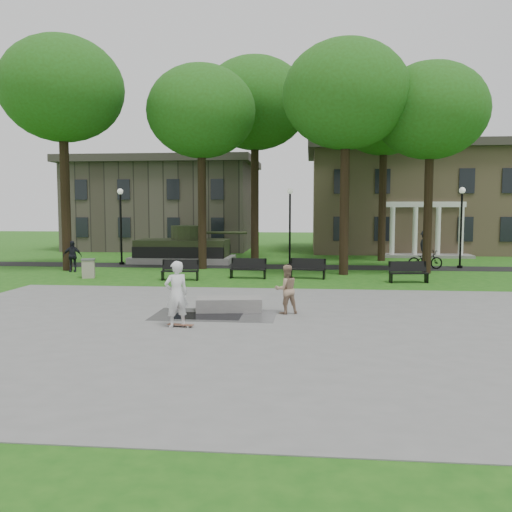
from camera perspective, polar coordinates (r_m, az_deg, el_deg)
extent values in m
plane|color=#1B5213|center=(20.74, 0.90, -4.68)|extent=(120.00, 120.00, 0.00)
cube|color=gray|center=(15.85, -0.63, -7.67)|extent=(22.00, 16.00, 0.02)
cube|color=black|center=(32.60, 2.66, -1.13)|extent=(44.00, 2.60, 0.01)
cube|color=#9E8460|center=(47.11, 15.91, 5.43)|extent=(16.00, 11.00, 8.00)
cube|color=#38332D|center=(47.35, 16.04, 10.64)|extent=(17.00, 12.00, 0.60)
cube|color=silver|center=(41.71, 17.24, 5.21)|extent=(6.00, 0.30, 0.40)
cube|color=#4C443D|center=(48.57, -9.51, 5.07)|extent=(15.00, 10.00, 7.20)
cylinder|color=black|center=(32.43, -19.44, 6.47)|extent=(0.52, 0.52, 8.96)
ellipsoid|color=#255112|center=(33.08, -19.73, 16.21)|extent=(6.80, 6.80, 5.78)
cylinder|color=black|center=(31.49, -5.70, 5.91)|extent=(0.48, 0.48, 8.00)
ellipsoid|color=#255112|center=(31.97, -5.78, 14.91)|extent=(6.20, 6.20, 5.27)
cylinder|color=black|center=(28.94, 9.30, 6.27)|extent=(0.50, 0.50, 8.32)
ellipsoid|color=#255112|center=(29.52, 9.45, 16.41)|extent=(6.60, 6.60, 5.61)
cylinder|color=black|center=(30.53, 17.67, 5.43)|extent=(0.46, 0.46, 7.68)
ellipsoid|color=#255112|center=(30.96, 17.92, 14.34)|extent=(6.00, 6.00, 5.10)
cylinder|color=black|center=(36.58, -0.12, 6.81)|extent=(0.54, 0.54, 9.28)
ellipsoid|color=#255112|center=(37.22, -0.12, 15.77)|extent=(7.20, 7.20, 6.12)
cylinder|color=black|center=(37.19, 13.18, 6.15)|extent=(0.50, 0.50, 8.64)
ellipsoid|color=#255112|center=(37.70, 13.35, 14.38)|extent=(6.40, 6.40, 5.44)
cylinder|color=black|center=(34.73, -14.02, 2.73)|extent=(0.12, 0.12, 4.40)
sphere|color=silver|center=(34.72, -14.10, 6.61)|extent=(0.36, 0.36, 0.36)
cylinder|color=black|center=(34.87, -13.95, -0.75)|extent=(0.32, 0.32, 0.16)
cylinder|color=black|center=(32.72, 3.58, 2.74)|extent=(0.12, 0.12, 4.40)
sphere|color=silver|center=(32.71, 3.60, 6.85)|extent=(0.36, 0.36, 0.36)
cylinder|color=black|center=(32.87, 3.56, -0.96)|extent=(0.32, 0.32, 0.16)
cylinder|color=black|center=(33.86, 20.76, 2.50)|extent=(0.12, 0.12, 4.40)
sphere|color=silver|center=(33.85, 20.89, 6.47)|extent=(0.36, 0.36, 0.36)
cylinder|color=black|center=(34.01, 20.65, -1.07)|extent=(0.32, 0.32, 0.16)
cube|color=gray|center=(35.49, -7.70, -0.36)|extent=(6.50, 3.40, 0.40)
cube|color=#2B321A|center=(35.43, -7.71, 0.85)|extent=(5.80, 2.80, 1.10)
cube|color=black|center=(34.14, -8.23, 0.35)|extent=(5.80, 0.35, 0.70)
cube|color=black|center=(36.76, -7.22, 0.69)|extent=(5.80, 0.35, 0.70)
cylinder|color=#2B321A|center=(35.30, -7.26, 2.47)|extent=(2.10, 2.10, 0.90)
cylinder|color=#2B321A|center=(34.86, -3.57, 2.46)|extent=(3.20, 0.18, 0.18)
cube|color=black|center=(17.69, -5.13, -6.32)|extent=(2.20, 1.20, 0.00)
cube|color=gray|center=(18.51, -2.86, -5.09)|extent=(2.32, 1.32, 0.45)
cube|color=brown|center=(16.21, -7.94, -7.27)|extent=(0.80, 0.33, 0.07)
imported|color=silver|center=(16.03, -8.39, -3.99)|extent=(0.85, 0.78, 1.95)
imported|color=tan|center=(17.93, 3.19, -3.52)|extent=(0.96, 0.87, 1.63)
imported|color=black|center=(31.66, -18.78, -0.02)|extent=(1.08, 0.68, 1.72)
imported|color=black|center=(32.77, 17.37, -0.38)|extent=(2.18, 1.16, 1.09)
imported|color=#1F212A|center=(32.71, 17.41, 1.04)|extent=(0.91, 1.29, 1.82)
cube|color=black|center=(26.65, -8.01, -1.59)|extent=(1.83, 0.57, 0.05)
cube|color=black|center=(26.83, -7.90, -0.90)|extent=(1.81, 0.27, 0.50)
cube|color=black|center=(26.89, -9.76, -2.04)|extent=(0.09, 0.45, 0.45)
cube|color=black|center=(26.49, -6.21, -2.10)|extent=(0.09, 0.45, 0.45)
cube|color=black|center=(27.11, -0.84, -1.43)|extent=(1.83, 0.58, 0.05)
cube|color=black|center=(27.30, -0.79, -0.75)|extent=(1.81, 0.28, 0.50)
cube|color=black|center=(27.25, -2.62, -1.88)|extent=(0.09, 0.45, 0.45)
cube|color=black|center=(27.05, 0.95, -1.92)|extent=(0.09, 0.45, 0.45)
cube|color=black|center=(27.17, 5.41, -1.44)|extent=(1.85, 0.79, 0.05)
cube|color=black|center=(27.36, 5.42, -0.76)|extent=(1.80, 0.50, 0.50)
cube|color=black|center=(27.22, 3.62, -1.89)|extent=(0.15, 0.45, 0.45)
cube|color=black|center=(27.21, 7.20, -1.92)|extent=(0.15, 0.45, 0.45)
cube|color=black|center=(26.53, 15.77, -1.76)|extent=(1.84, 0.68, 0.05)
cube|color=black|center=(26.72, 15.71, -1.07)|extent=(1.80, 0.38, 0.50)
cube|color=black|center=(26.43, 13.95, -2.24)|extent=(0.12, 0.45, 0.45)
cube|color=black|center=(26.72, 17.56, -2.24)|extent=(0.12, 0.45, 0.45)
cube|color=#9D9682|center=(28.64, -17.23, -1.31)|extent=(0.76, 0.76, 0.90)
cube|color=#4C4C4C|center=(28.59, -17.25, -0.36)|extent=(0.83, 0.83, 0.06)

